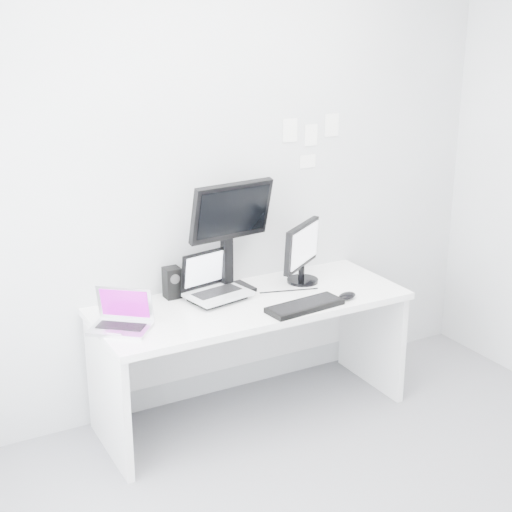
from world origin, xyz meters
name	(u,v)px	position (x,y,z in m)	size (l,w,h in m)	color
back_wall	(223,182)	(0.00, 1.60, 1.35)	(3.60, 3.60, 0.00)	silver
desk	(251,359)	(0.00, 1.25, 0.36)	(1.80, 0.70, 0.73)	white
macbook	(119,310)	(-0.79, 1.20, 0.84)	(0.30, 0.23, 0.23)	silver
speaker	(172,283)	(-0.37, 1.51, 0.82)	(0.09, 0.09, 0.18)	black
dell_laptop	(218,277)	(-0.16, 1.34, 0.87)	(0.34, 0.27, 0.28)	silver
rear_monitor	(229,236)	(-0.04, 1.43, 1.07)	(0.50, 0.18, 0.68)	black
samsung_monitor	(303,252)	(0.42, 1.37, 0.92)	(0.42, 0.19, 0.38)	black
keyboard	(305,306)	(0.20, 1.00, 0.74)	(0.45, 0.16, 0.03)	black
mouse	(347,296)	(0.49, 1.01, 0.75)	(0.12, 0.08, 0.04)	black
wall_note_0	(290,130)	(0.45, 1.59, 1.62)	(0.10, 0.00, 0.14)	white
wall_note_1	(311,135)	(0.60, 1.59, 1.58)	(0.09, 0.00, 0.13)	white
wall_note_2	(332,125)	(0.75, 1.59, 1.63)	(0.10, 0.00, 0.14)	white
wall_note_3	(308,161)	(0.58, 1.59, 1.42)	(0.11, 0.00, 0.08)	white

